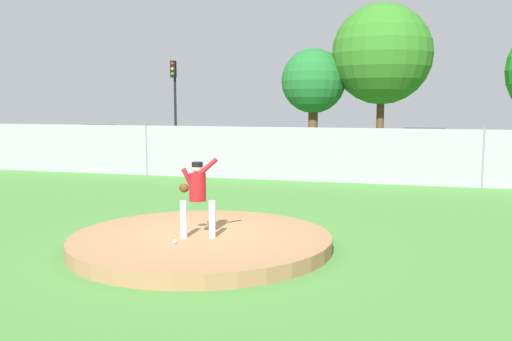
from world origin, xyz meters
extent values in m
plane|color=#427A33|center=(0.00, 6.00, 0.00)|extent=(80.00, 80.00, 0.00)
cube|color=#2B2B2D|center=(0.00, 14.50, 0.00)|extent=(44.00, 7.00, 0.01)
cylinder|color=olive|center=(0.00, 0.00, 0.13)|extent=(5.13, 5.13, 0.27)
cylinder|color=silver|center=(-0.23, -0.31, 0.63)|extent=(0.13, 0.13, 0.72)
cylinder|color=silver|center=(0.28, -0.13, 0.63)|extent=(0.13, 0.13, 0.72)
cylinder|color=maroon|center=(0.02, -0.22, 1.25)|extent=(0.32, 0.32, 0.53)
cylinder|color=maroon|center=(0.20, -0.22, 1.62)|extent=(0.45, 0.23, 0.41)
cylinder|color=maroon|center=(-0.16, -0.22, 1.39)|extent=(0.29, 0.17, 0.46)
ellipsoid|color=#4C2D14|center=(-0.28, -0.17, 1.22)|extent=(0.20, 0.12, 0.18)
sphere|color=tan|center=(0.02, -0.22, 1.62)|extent=(0.20, 0.20, 0.20)
cylinder|color=black|center=(0.02, -0.22, 1.69)|extent=(0.21, 0.21, 0.09)
sphere|color=white|center=(-0.22, -0.77, 0.31)|extent=(0.07, 0.07, 0.07)
cube|color=gray|center=(0.00, 10.00, 0.98)|extent=(30.97, 0.03, 1.96)
cylinder|color=slate|center=(-6.19, 10.00, 1.03)|extent=(0.07, 0.07, 2.06)
cylinder|color=slate|center=(6.19, 10.00, 1.03)|extent=(0.07, 0.07, 2.06)
cube|color=#A81919|center=(4.32, 14.54, 0.70)|extent=(2.06, 4.48, 0.75)
cube|color=black|center=(4.32, 14.54, 1.42)|extent=(1.83, 2.49, 0.69)
cylinder|color=black|center=(4.37, 15.90, 0.32)|extent=(1.96, 0.72, 0.64)
cylinder|color=black|center=(4.26, 13.18, 0.32)|extent=(1.96, 0.72, 0.64)
cube|color=#161E4C|center=(-7.43, 14.62, 0.66)|extent=(1.72, 4.41, 0.68)
cube|color=black|center=(-7.43, 14.62, 1.29)|extent=(1.58, 2.43, 0.58)
cylinder|color=black|center=(-7.44, 15.98, 0.32)|extent=(1.77, 0.65, 0.64)
cylinder|color=black|center=(-7.42, 13.25, 0.32)|extent=(1.77, 0.65, 0.64)
cube|color=silver|center=(-1.83, 14.36, 0.67)|extent=(1.77, 4.61, 0.71)
cube|color=black|center=(-1.83, 14.36, 1.37)|extent=(1.62, 2.54, 0.69)
cylinder|color=black|center=(-1.84, 15.79, 0.32)|extent=(1.81, 0.65, 0.64)
cylinder|color=black|center=(-1.83, 12.94, 0.32)|extent=(1.81, 0.65, 0.64)
cube|color=maroon|center=(-11.45, 14.20, 0.71)|extent=(1.75, 4.39, 0.77)
cube|color=black|center=(-11.45, 14.20, 1.42)|extent=(1.60, 2.42, 0.66)
cylinder|color=black|center=(-11.44, 15.56, 0.32)|extent=(1.79, 0.65, 0.64)
cylinder|color=black|center=(-11.46, 12.84, 0.32)|extent=(1.79, 0.65, 0.64)
cone|color=orange|center=(-5.47, 13.69, 0.28)|extent=(0.32, 0.32, 0.55)
cube|color=black|center=(-5.47, 13.69, 0.02)|extent=(0.40, 0.40, 0.03)
cylinder|color=black|center=(-8.85, 18.81, 2.56)|extent=(0.14, 0.14, 5.13)
cube|color=black|center=(-8.85, 18.63, 4.68)|extent=(0.28, 0.24, 0.90)
sphere|color=red|center=(-8.85, 18.51, 4.95)|extent=(0.18, 0.18, 0.18)
sphere|color=orange|center=(-8.85, 18.51, 4.68)|extent=(0.18, 0.18, 0.18)
sphere|color=green|center=(-8.85, 18.51, 4.41)|extent=(0.18, 0.18, 0.18)
cylinder|color=#4C331E|center=(-2.12, 24.35, 1.40)|extent=(0.59, 0.59, 2.81)
sphere|color=#1C5F26|center=(-2.12, 24.35, 4.18)|extent=(3.93, 3.93, 3.93)
cylinder|color=#4C331E|center=(1.91, 24.76, 1.82)|extent=(0.45, 0.45, 3.64)
sphere|color=#2A681C|center=(1.91, 24.76, 5.73)|extent=(5.97, 5.97, 5.97)
camera|label=1|loc=(3.99, -10.12, 2.85)|focal=39.56mm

